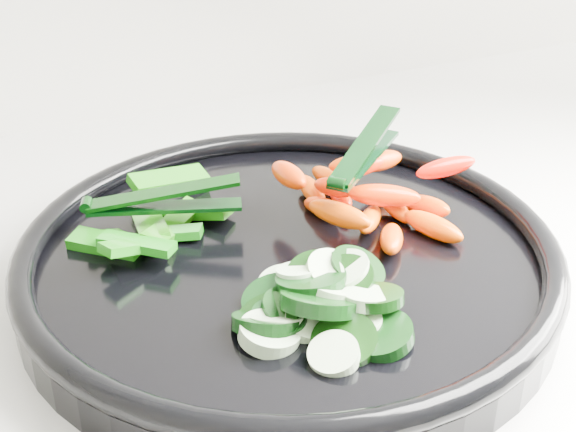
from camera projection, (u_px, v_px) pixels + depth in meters
name	position (u px, v px, depth m)	size (l,w,h in m)	color
veggie_tray	(288.00, 259.00, 0.56)	(0.48, 0.48, 0.04)	black
cucumber_pile	(312.00, 306.00, 0.49)	(0.12, 0.12, 0.04)	black
carrot_pile	(367.00, 195.00, 0.59)	(0.15, 0.15, 0.05)	#FF6300
pepper_pile	(152.00, 225.00, 0.58)	(0.13, 0.12, 0.04)	#106309
tong_carrot	(363.00, 153.00, 0.58)	(0.10, 0.08, 0.02)	black
tong_pepper	(159.00, 200.00, 0.57)	(0.11, 0.05, 0.02)	black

